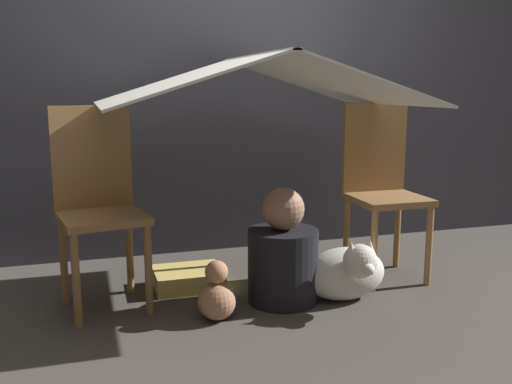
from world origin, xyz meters
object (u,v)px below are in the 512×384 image
dog (347,272)px  chair_left (98,199)px  chair_right (382,183)px  person_front (283,256)px

dog → chair_left: bearing=164.3°
dog → chair_right: bearing=42.2°
chair_right → person_front: size_ratio=1.68×
person_front → dog: size_ratio=1.34×
chair_left → person_front: 0.94m
person_front → chair_left: bearing=165.0°
chair_left → chair_right: size_ratio=1.00×
chair_right → chair_left: bearing=-179.4°
chair_left → person_front: (0.86, -0.23, -0.30)m
chair_left → dog: bearing=-26.2°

